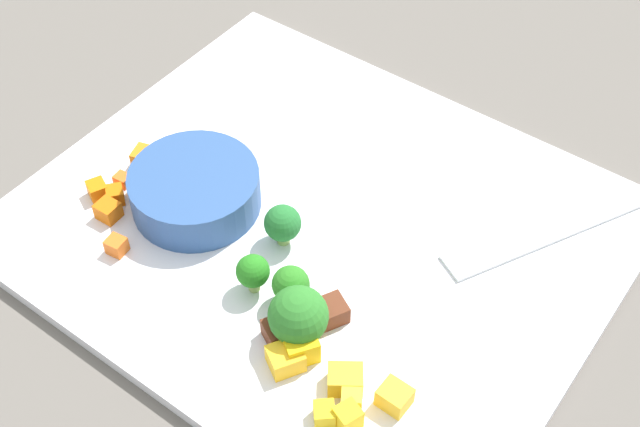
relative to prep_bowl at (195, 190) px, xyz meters
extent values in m
plane|color=#645E58|center=(0.09, 0.04, -0.03)|extent=(4.00, 4.00, 0.00)
cube|color=white|center=(0.09, 0.04, -0.02)|extent=(0.46, 0.39, 0.01)
cylinder|color=#2F5391|center=(0.00, 0.00, 0.00)|extent=(0.11, 0.11, 0.03)
cube|color=silver|center=(0.25, 0.14, -0.02)|extent=(0.11, 0.17, 0.00)
cube|color=#5F2B18|center=(0.15, -0.04, -0.01)|extent=(0.05, 0.07, 0.02)
cube|color=orange|center=(-0.07, -0.02, -0.01)|extent=(0.01, 0.01, 0.01)
cube|color=orange|center=(-0.07, -0.04, -0.01)|extent=(0.02, 0.02, 0.01)
cube|color=orange|center=(-0.02, -0.07, -0.01)|extent=(0.02, 0.02, 0.01)
cube|color=orange|center=(-0.05, -0.05, -0.01)|extent=(0.02, 0.02, 0.01)
cube|color=orange|center=(-0.06, -0.04, -0.01)|extent=(0.02, 0.02, 0.01)
cube|color=orange|center=(-0.07, 0.01, -0.01)|extent=(0.02, 0.02, 0.02)
cube|color=yellow|center=(0.21, -0.08, -0.01)|extent=(0.02, 0.02, 0.02)
cube|color=yellow|center=(0.22, -0.09, -0.01)|extent=(0.02, 0.02, 0.02)
cube|color=yellow|center=(0.20, -0.10, -0.01)|extent=(0.02, 0.02, 0.01)
cube|color=yellow|center=(0.16, -0.07, -0.01)|extent=(0.03, 0.03, 0.02)
cube|color=yellow|center=(0.15, -0.08, -0.01)|extent=(0.03, 0.03, 0.02)
cube|color=yellow|center=(0.15, -0.05, -0.01)|extent=(0.03, 0.03, 0.02)
cube|color=yellow|center=(0.20, -0.07, -0.01)|extent=(0.03, 0.03, 0.02)
cube|color=yellow|center=(0.23, -0.06, -0.01)|extent=(0.02, 0.02, 0.02)
cylinder|color=#97B86B|center=(0.12, -0.03, -0.01)|extent=(0.01, 0.01, 0.01)
sphere|color=#2B7B21|center=(0.12, -0.03, 0.00)|extent=(0.03, 0.03, 0.03)
cylinder|color=#89AB57|center=(0.08, 0.01, -0.01)|extent=(0.01, 0.01, 0.01)
sphere|color=#236F2E|center=(0.08, 0.01, 0.00)|extent=(0.03, 0.03, 0.03)
cylinder|color=#8EAC58|center=(0.09, -0.04, -0.01)|extent=(0.01, 0.01, 0.01)
sphere|color=#257C1E|center=(0.09, -0.04, 0.00)|extent=(0.03, 0.03, 0.03)
cylinder|color=#84BD63|center=(0.15, -0.05, -0.01)|extent=(0.02, 0.02, 0.01)
sphere|color=#2C7728|center=(0.15, -0.05, 0.01)|extent=(0.04, 0.04, 0.04)
camera|label=1|loc=(0.36, -0.32, 0.50)|focal=47.71mm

